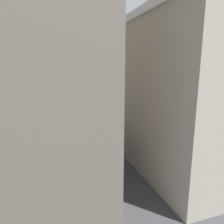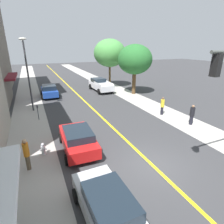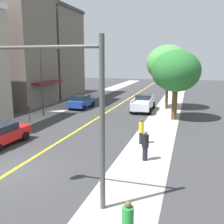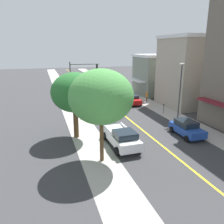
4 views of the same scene
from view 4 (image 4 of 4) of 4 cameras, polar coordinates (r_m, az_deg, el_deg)
The scene contains 20 objects.
ground_plane at distance 39.68m, azimuth -1.44°, elevation 2.75°, with size 140.00×140.00×0.00m, color #38383A.
sidewalk_left at distance 41.83m, azimuth 7.04°, elevation 3.32°, with size 3.11×126.00×0.01m, color #ADA8A0.
sidewalk_right at distance 38.49m, azimuth -10.64°, elevation 2.07°, with size 3.11×126.00×0.01m, color #ADA8A0.
road_centerline_stripe at distance 39.68m, azimuth -1.44°, elevation 2.75°, with size 0.20×126.00×0.00m, color yellow.
pale_office_building at distance 47.10m, azimuth 13.38°, elevation 9.19°, with size 12.77×7.81×7.71m.
corner_shop_building at distance 38.93m, azimuth 20.83°, elevation 9.57°, with size 11.11×8.39×10.81m.
street_tree_left_near at distance 22.91m, azimuth -9.34°, elevation 4.81°, with size 4.65×4.65×6.71m.
street_tree_right_corner at distance 17.49m, azimuth -2.74°, elevation 3.80°, with size 5.03×5.03×7.52m.
fire_hydrant at distance 38.16m, azimuth 8.23°, elevation 2.65°, with size 0.44×0.24×0.79m.
parking_meter at distance 32.70m, azimuth 12.78°, elevation 1.15°, with size 0.12×0.18×1.41m.
traffic_light_mast at distance 39.99m, azimuth -8.18°, elevation 9.18°, with size 5.15×0.32×6.66m.
street_lamp at distance 29.66m, azimuth 16.71°, elevation 6.23°, with size 0.70×0.36×7.20m.
red_sedan_left_curb at distance 37.53m, azimuth 5.05°, elevation 3.15°, with size 2.25×4.28×1.49m.
blue_sedan_left_curb at distance 25.26m, azimuth 18.18°, elevation -3.84°, with size 2.13×4.21×1.62m.
silver_sedan_left_curb at distance 42.75m, azimuth 2.50°, elevation 4.71°, with size 2.05×4.28×1.40m.
white_pickup_truck at distance 21.46m, azimuth 2.39°, elevation -6.34°, with size 2.43×5.46×1.79m.
pedestrian_black_shirt at distance 34.96m, azimuth -10.21°, elevation 2.25°, with size 0.39×0.39×1.77m.
pedestrian_yellow_shirt at distance 32.19m, azimuth -8.16°, elevation 1.19°, with size 0.35×0.35×1.78m.
pedestrian_green_shirt at distance 42.07m, azimuth -12.41°, elevation 4.30°, with size 0.36×0.36×1.59m.
pedestrian_orange_shirt at distance 39.48m, azimuth 8.64°, elevation 4.00°, with size 0.31×0.31×1.87m.
Camera 4 is at (10.46, 37.20, 9.03)m, focal length 36.57 mm.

